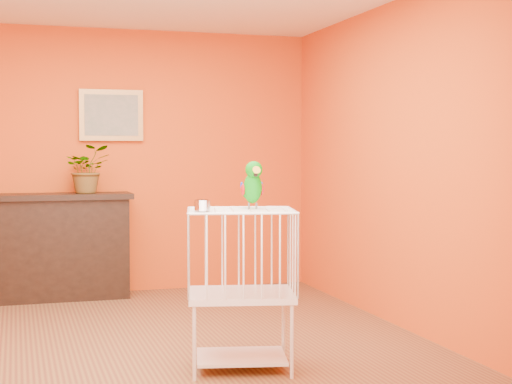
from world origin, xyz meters
name	(u,v)px	position (x,y,z in m)	size (l,w,h in m)	color
ground	(150,345)	(0.00, 0.00, 0.00)	(4.50, 4.50, 0.00)	brown
room_shell	(148,125)	(0.00, 0.00, 1.58)	(4.50, 4.50, 4.50)	#CD4B13
console_cabinet	(60,246)	(-0.52, 2.02, 0.50)	(1.34, 0.48, 1.00)	black
potted_plant	(87,174)	(-0.25, 2.08, 1.18)	(0.41, 0.46, 0.36)	#26722D
framed_picture	(111,115)	(0.00, 2.22, 1.75)	(0.62, 0.04, 0.50)	#B58040
birdcage	(241,287)	(0.46, -0.80, 0.53)	(0.76, 0.64, 1.03)	silver
feed_cup	(202,205)	(0.18, -0.89, 1.07)	(0.10, 0.10, 0.07)	silver
parrot	(253,185)	(0.54, -0.77, 1.18)	(0.15, 0.28, 0.31)	#59544C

